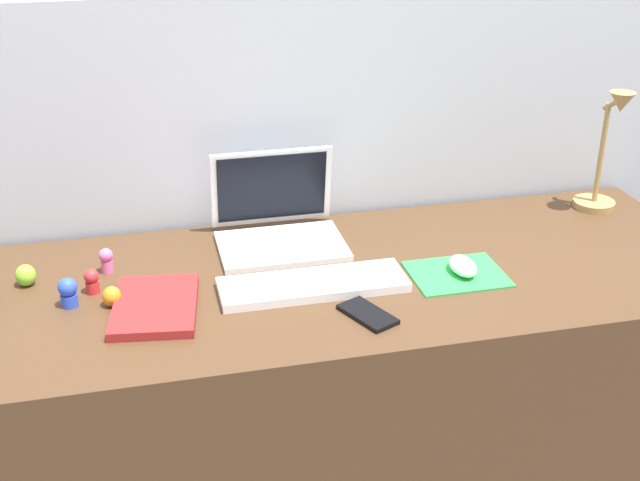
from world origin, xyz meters
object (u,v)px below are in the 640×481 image
(desk_lamp, at_px, (606,154))
(toy_figurine_red, at_px, (92,281))
(laptop, at_px, (277,219))
(cell_phone, at_px, (368,314))
(notebook_pad, at_px, (155,306))
(toy_figurine_orange, at_px, (112,296))
(toy_figurine_blue, at_px, (68,292))
(mouse, at_px, (463,266))
(keyboard, at_px, (313,285))
(toy_figurine_pink, at_px, (106,260))
(toy_figurine_lime, at_px, (26,275))

(desk_lamp, bearing_deg, toy_figurine_red, -173.26)
(laptop, height_order, cell_phone, laptop)
(notebook_pad, relative_size, toy_figurine_orange, 5.43)
(toy_figurine_blue, bearing_deg, toy_figurine_red, 46.41)
(mouse, bearing_deg, toy_figurine_red, 172.57)
(mouse, distance_m, cell_phone, 0.29)
(mouse, xyz_separation_m, desk_lamp, (0.49, 0.26, 0.13))
(mouse, distance_m, desk_lamp, 0.57)
(laptop, bearing_deg, toy_figurine_blue, -155.59)
(desk_lamp, relative_size, toy_figurine_red, 5.90)
(keyboard, bearing_deg, laptop, 96.18)
(keyboard, relative_size, toy_figurine_blue, 6.32)
(keyboard, relative_size, desk_lamp, 1.25)
(keyboard, distance_m, toy_figurine_blue, 0.52)
(toy_figurine_red, bearing_deg, toy_figurine_pink, 70.93)
(toy_figurine_orange, bearing_deg, mouse, -2.77)
(cell_phone, height_order, toy_figurine_blue, toy_figurine_blue)
(laptop, xyz_separation_m, toy_figurine_red, (-0.44, -0.17, -0.03))
(laptop, distance_m, cell_phone, 0.42)
(toy_figurine_pink, distance_m, toy_figurine_orange, 0.16)
(mouse, height_order, toy_figurine_orange, toy_figurine_orange)
(desk_lamp, height_order, toy_figurine_red, desk_lamp)
(laptop, distance_m, toy_figurine_lime, 0.59)
(laptop, relative_size, toy_figurine_red, 5.41)
(desk_lamp, relative_size, toy_figurine_orange, 7.41)
(mouse, bearing_deg, cell_phone, -153.51)
(laptop, height_order, toy_figurine_orange, laptop)
(desk_lamp, distance_m, toy_figurine_blue, 1.37)
(cell_phone, height_order, toy_figurine_pink, toy_figurine_pink)
(toy_figurine_orange, bearing_deg, toy_figurine_lime, 143.31)
(cell_phone, xyz_separation_m, toy_figurine_blue, (-0.60, 0.19, 0.03))
(notebook_pad, bearing_deg, mouse, 8.28)
(keyboard, xyz_separation_m, toy_figurine_lime, (-0.61, 0.16, 0.01))
(toy_figurine_red, distance_m, toy_figurine_lime, 0.16)
(laptop, height_order, toy_figurine_blue, laptop)
(laptop, distance_m, mouse, 0.46)
(cell_phone, bearing_deg, mouse, 2.08)
(toy_figurine_red, bearing_deg, cell_phone, -23.17)
(desk_lamp, distance_m, toy_figurine_red, 1.31)
(toy_figurine_pink, bearing_deg, desk_lamp, 2.88)
(notebook_pad, distance_m, toy_figurine_red, 0.17)
(toy_figurine_lime, distance_m, toy_figurine_blue, 0.15)
(mouse, relative_size, cell_phone, 0.75)
(toy_figurine_red, bearing_deg, toy_figurine_blue, -133.59)
(toy_figurine_pink, bearing_deg, notebook_pad, -64.24)
(laptop, distance_m, desk_lamp, 0.87)
(cell_phone, relative_size, toy_figurine_lime, 2.63)
(laptop, bearing_deg, toy_figurine_orange, -148.95)
(keyboard, distance_m, toy_figurine_red, 0.48)
(toy_figurine_orange, bearing_deg, cell_phone, -18.15)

